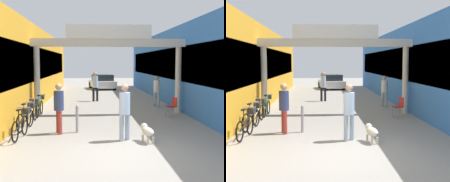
% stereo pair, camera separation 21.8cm
% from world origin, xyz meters
% --- Properties ---
extents(ground_plane, '(80.00, 80.00, 0.00)m').
position_xyz_m(ground_plane, '(0.00, 0.00, 0.00)').
color(ground_plane, gray).
extents(storefront_left, '(3.00, 26.00, 4.32)m').
position_xyz_m(storefront_left, '(-5.09, 11.00, 2.16)').
color(storefront_left, gold).
rests_on(storefront_left, ground_plane).
extents(storefront_right, '(3.00, 26.00, 4.32)m').
position_xyz_m(storefront_right, '(5.09, 11.00, 2.16)').
color(storefront_right, blue).
rests_on(storefront_right, ground_plane).
extents(arcade_sign_gateway, '(7.40, 0.47, 4.18)m').
position_xyz_m(arcade_sign_gateway, '(0.00, 6.57, 2.97)').
color(arcade_sign_gateway, beige).
rests_on(arcade_sign_gateway, ground_plane).
extents(pedestrian_with_dog, '(0.47, 0.47, 1.79)m').
position_xyz_m(pedestrian_with_dog, '(0.19, 1.46, 1.03)').
color(pedestrian_with_dog, '#8C9EB2').
rests_on(pedestrian_with_dog, ground_plane).
extents(pedestrian_companion, '(0.44, 0.44, 1.74)m').
position_xyz_m(pedestrian_companion, '(-1.95, 2.57, 1.00)').
color(pedestrian_companion, '#99332D').
rests_on(pedestrian_companion, ground_plane).
extents(pedestrian_carrying_crate, '(0.48, 0.48, 1.71)m').
position_xyz_m(pedestrian_carrying_crate, '(2.79, 8.84, 0.98)').
color(pedestrian_carrying_crate, '#8C9EB2').
rests_on(pedestrian_carrying_crate, ground_plane).
extents(pedestrian_elderly_walking, '(0.40, 0.40, 1.85)m').
position_xyz_m(pedestrian_elderly_walking, '(-0.56, 11.45, 1.07)').
color(pedestrian_elderly_walking, black).
rests_on(pedestrian_elderly_walking, ground_plane).
extents(dog_on_leash, '(0.43, 0.78, 0.55)m').
position_xyz_m(dog_on_leash, '(0.87, 1.22, 0.34)').
color(dog_on_leash, beige).
rests_on(dog_on_leash, ground_plane).
extents(bicycle_black_nearest, '(0.46, 1.69, 0.98)m').
position_xyz_m(bicycle_black_nearest, '(-3.12, 2.03, 0.44)').
color(bicycle_black_nearest, black).
rests_on(bicycle_black_nearest, ground_plane).
extents(bicycle_blue_second, '(0.46, 1.68, 0.98)m').
position_xyz_m(bicycle_blue_second, '(-3.22, 3.40, 0.44)').
color(bicycle_blue_second, black).
rests_on(bicycle_blue_second, ground_plane).
extents(bicycle_silver_third, '(0.46, 1.69, 0.98)m').
position_xyz_m(bicycle_silver_third, '(-3.24, 4.71, 0.44)').
color(bicycle_silver_third, black).
rests_on(bicycle_silver_third, ground_plane).
extents(bicycle_green_farthest, '(0.46, 1.69, 0.98)m').
position_xyz_m(bicycle_green_farthest, '(-3.20, 6.32, 0.44)').
color(bicycle_green_farthest, black).
rests_on(bicycle_green_farthest, ground_plane).
extents(bollard_post_metal, '(0.10, 0.10, 0.97)m').
position_xyz_m(bollard_post_metal, '(-1.34, 2.70, 0.49)').
color(bollard_post_metal, gray).
rests_on(bollard_post_metal, ground_plane).
extents(cafe_chair_red_nearer, '(0.47, 0.47, 0.89)m').
position_xyz_m(cafe_chair_red_nearer, '(2.80, 5.54, 0.54)').
color(cafe_chair_red_nearer, gray).
rests_on(cafe_chair_red_nearer, ground_plane).
extents(parked_car_white, '(2.50, 4.27, 1.33)m').
position_xyz_m(parked_car_white, '(0.21, 20.49, 0.64)').
color(parked_car_white, silver).
rests_on(parked_car_white, ground_plane).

